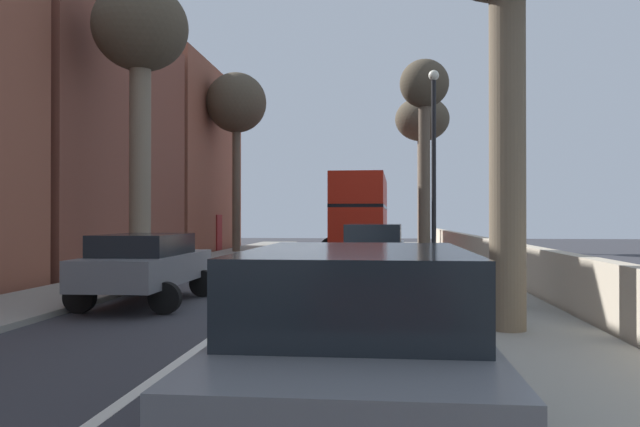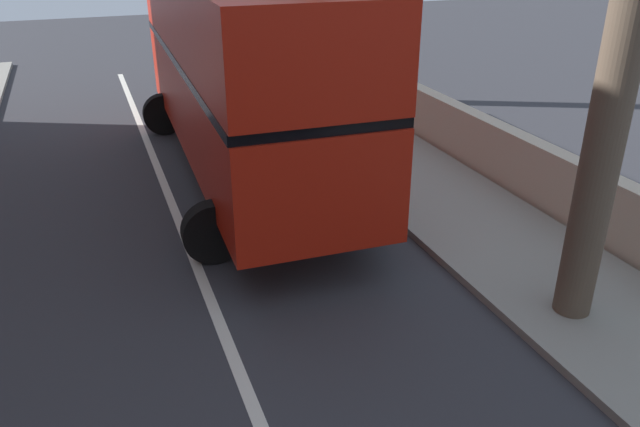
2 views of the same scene
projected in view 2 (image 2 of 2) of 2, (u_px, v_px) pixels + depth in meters
The scene contains 1 object.
double_decker_bus at pixel (240, 63), 12.37m from camera, with size 3.76×10.21×4.06m.
Camera 2 is at (-1.22, 4.03, 4.95)m, focal length 35.33 mm.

